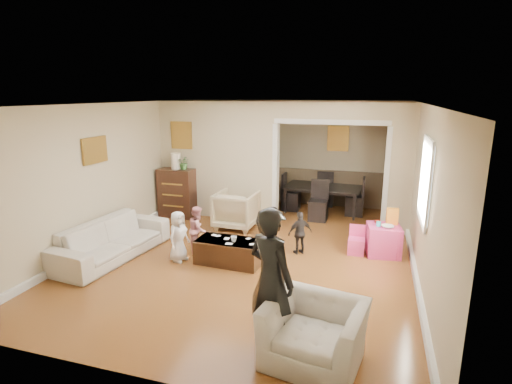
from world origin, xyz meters
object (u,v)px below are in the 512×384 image
(sofa, at_px, (112,240))
(dining_table, at_px, (322,200))
(play_table, at_px, (383,240))
(armchair_back, at_px, (236,210))
(coffee_table, at_px, (229,252))
(table_lamp, at_px, (176,161))
(coffee_cup, at_px, (234,239))
(child_toddler, at_px, (300,233))
(adult_person, at_px, (271,280))
(armchair_front, at_px, (314,333))
(dresser, at_px, (177,193))
(child_kneel_b, at_px, (198,229))
(child_kneel_a, at_px, (178,236))
(cyan_cup, at_px, (379,224))

(sofa, relative_size, dining_table, 1.22)
(play_table, bearing_deg, armchair_back, 167.68)
(armchair_back, height_order, coffee_table, armchair_back)
(table_lamp, relative_size, play_table, 0.65)
(sofa, bearing_deg, play_table, -65.31)
(coffee_table, xyz_separation_m, dining_table, (1.08, 3.41, 0.11))
(sofa, distance_m, coffee_cup, 2.15)
(table_lamp, relative_size, coffee_table, 0.33)
(table_lamp, bearing_deg, armchair_back, -13.08)
(dining_table, relative_size, child_toddler, 2.31)
(play_table, height_order, adult_person, adult_person)
(armchair_front, height_order, dresser, dresser)
(armchair_front, bearing_deg, child_toddler, 113.06)
(sofa, distance_m, coffee_table, 2.06)
(sofa, bearing_deg, coffee_cup, -75.67)
(table_lamp, height_order, child_kneel_b, table_lamp)
(armchair_back, bearing_deg, child_kneel_a, 81.61)
(armchair_back, bearing_deg, table_lamp, -11.34)
(table_lamp, height_order, dining_table, table_lamp)
(table_lamp, relative_size, child_kneel_b, 0.43)
(armchair_front, bearing_deg, child_kneel_a, 152.31)
(adult_person, bearing_deg, play_table, -82.36)
(sofa, height_order, table_lamp, table_lamp)
(adult_person, distance_m, child_toddler, 2.80)
(armchair_front, height_order, cyan_cup, armchair_front)
(coffee_cup, xyz_separation_m, cyan_cup, (2.26, 1.13, 0.12))
(armchair_front, bearing_deg, play_table, 86.99)
(coffee_table, height_order, adult_person, adult_person)
(adult_person, bearing_deg, dresser, -22.77)
(armchair_front, bearing_deg, coffee_cup, 137.99)
(dining_table, bearing_deg, cyan_cup, -56.74)
(coffee_cup, distance_m, child_toddler, 1.24)
(armchair_back, height_order, cyan_cup, armchair_back)
(sofa, xyz_separation_m, dining_table, (3.10, 3.75, -0.00))
(armchair_back, bearing_deg, child_kneel_b, 84.23)
(coffee_table, distance_m, child_kneel_b, 0.79)
(armchair_back, relative_size, dining_table, 0.48)
(sofa, height_order, child_toddler, child_toddler)
(sofa, height_order, coffee_cup, sofa)
(coffee_table, xyz_separation_m, child_kneel_b, (-0.70, 0.30, 0.22))
(child_kneel_a, bearing_deg, dining_table, -15.34)
(play_table, bearing_deg, child_kneel_a, -158.80)
(sofa, bearing_deg, armchair_front, -108.67)
(coffee_cup, height_order, child_kneel_b, child_kneel_b)
(armchair_back, distance_m, table_lamp, 1.84)
(child_kneel_a, distance_m, child_kneel_b, 0.47)
(armchair_back, xyz_separation_m, dresser, (-1.56, 0.36, 0.17))
(sofa, bearing_deg, adult_person, -110.60)
(coffee_table, bearing_deg, armchair_front, -50.42)
(coffee_table, xyz_separation_m, coffee_cup, (0.10, -0.05, 0.25))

